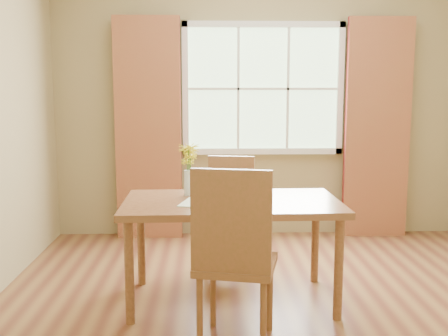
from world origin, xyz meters
TOP-DOWN VIEW (x-y plane):
  - room at (0.00, 0.00)m, footprint 4.24×3.84m
  - window at (0.00, 1.87)m, footprint 1.62×0.06m
  - curtain_left at (-1.15, 1.78)m, footprint 0.65×0.08m
  - curtain_right at (1.15, 1.78)m, footprint 0.65×0.08m
  - dining_table at (-0.39, 0.12)m, footprint 1.51×0.86m
  - chair_near at (-0.41, -0.59)m, footprint 0.53×0.53m
  - chair_far at (-0.38, 0.82)m, footprint 0.45×0.45m
  - placemat at (-0.51, 0.03)m, footprint 0.52×0.43m
  - plate at (-0.48, 0.04)m, footprint 0.26×0.26m
  - croissant_sandwich at (-0.49, -0.03)m, footprint 0.19×0.14m
  - water_glass at (-0.17, 0.03)m, footprint 0.07×0.07m
  - flower_vase at (-0.69, 0.32)m, footprint 0.15×0.15m

SIDE VIEW (x-z plane):
  - chair_far at x=-0.38m, z-range 0.04..0.98m
  - chair_near at x=-0.41m, z-range 0.05..1.12m
  - dining_table at x=-0.39m, z-range 0.29..1.02m
  - placemat at x=-0.51m, z-range 0.73..0.73m
  - plate at x=-0.48m, z-range 0.73..0.75m
  - water_glass at x=-0.17m, z-range 0.73..0.83m
  - croissant_sandwich at x=-0.49m, z-range 0.74..0.87m
  - flower_vase at x=-0.69m, z-range 0.78..1.15m
  - curtain_left at x=-1.15m, z-range 0.00..2.20m
  - curtain_right at x=1.15m, z-range 0.00..2.20m
  - room at x=0.00m, z-range -0.02..2.72m
  - window at x=0.00m, z-range 0.84..2.16m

